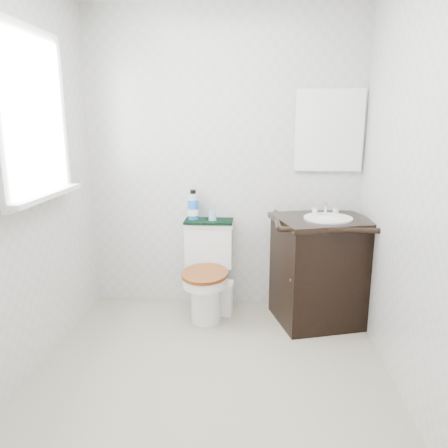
# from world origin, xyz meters

# --- Properties ---
(floor) EXTENTS (2.40, 2.40, 0.00)m
(floor) POSITION_xyz_m (0.00, 0.00, 0.00)
(floor) COLOR #A9A088
(floor) RESTS_ON ground
(wall_back) EXTENTS (2.40, 0.00, 2.40)m
(wall_back) POSITION_xyz_m (0.00, 1.20, 1.20)
(wall_back) COLOR silver
(wall_back) RESTS_ON ground
(wall_front) EXTENTS (2.40, 0.00, 2.40)m
(wall_front) POSITION_xyz_m (0.00, -1.20, 1.20)
(wall_front) COLOR silver
(wall_front) RESTS_ON ground
(wall_left) EXTENTS (0.00, 2.40, 2.40)m
(wall_left) POSITION_xyz_m (-1.10, 0.00, 1.20)
(wall_left) COLOR silver
(wall_left) RESTS_ON ground
(wall_right) EXTENTS (0.00, 2.40, 2.40)m
(wall_right) POSITION_xyz_m (1.10, 0.00, 1.20)
(wall_right) COLOR silver
(wall_right) RESTS_ON ground
(window) EXTENTS (0.02, 0.70, 0.90)m
(window) POSITION_xyz_m (-1.07, 0.25, 1.55)
(window) COLOR white
(window) RESTS_ON wall_left
(mirror) EXTENTS (0.50, 0.02, 0.60)m
(mirror) POSITION_xyz_m (0.82, 1.18, 1.45)
(mirror) COLOR silver
(mirror) RESTS_ON wall_back
(toilet) EXTENTS (0.39, 0.61, 0.73)m
(toilet) POSITION_xyz_m (-0.11, 0.97, 0.32)
(toilet) COLOR white
(toilet) RESTS_ON floor
(vanity) EXTENTS (0.82, 0.75, 0.92)m
(vanity) POSITION_xyz_m (0.77, 0.90, 0.43)
(vanity) COLOR black
(vanity) RESTS_ON floor
(trash_bin) EXTENTS (0.19, 0.16, 0.27)m
(trash_bin) POSITION_xyz_m (0.00, 0.96, 0.14)
(trash_bin) COLOR white
(trash_bin) RESTS_ON floor
(towel) EXTENTS (0.39, 0.22, 0.02)m
(towel) POSITION_xyz_m (-0.11, 1.09, 0.74)
(towel) COLOR black
(towel) RESTS_ON toilet
(mouthwash_bottle) EXTENTS (0.08, 0.08, 0.24)m
(mouthwash_bottle) POSITION_xyz_m (-0.24, 1.12, 0.86)
(mouthwash_bottle) COLOR blue
(mouthwash_bottle) RESTS_ON towel
(cup) EXTENTS (0.06, 0.06, 0.08)m
(cup) POSITION_xyz_m (-0.08, 1.08, 0.79)
(cup) COLOR #82A9D5
(cup) RESTS_ON towel
(soap_bar) EXTENTS (0.06, 0.04, 0.02)m
(soap_bar) POSITION_xyz_m (0.76, 0.99, 0.83)
(soap_bar) COLOR #187369
(soap_bar) RESTS_ON vanity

